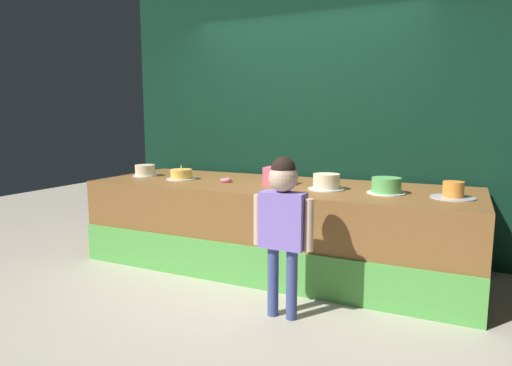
{
  "coord_description": "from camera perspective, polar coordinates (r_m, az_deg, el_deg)",
  "views": [
    {
      "loc": [
        1.58,
        -3.19,
        1.41
      ],
      "look_at": [
        -0.11,
        0.37,
        0.83
      ],
      "focal_mm": 31.01,
      "sensor_mm": 36.0,
      "label": 1
    }
  ],
  "objects": [
    {
      "name": "curtain_backdrop",
      "position": [
        4.8,
        6.19,
        10.12
      ],
      "size": [
        4.23,
        0.08,
        3.12
      ],
      "primitive_type": "cube",
      "color": "black",
      "rests_on": "ground_plane"
    },
    {
      "name": "cake_far_right",
      "position": [
        3.76,
        24.08,
        -1.01
      ],
      "size": [
        0.33,
        0.33,
        0.13
      ],
      "color": "silver",
      "rests_on": "stage_platform"
    },
    {
      "name": "pink_box",
      "position": [
        4.14,
        2.64,
        0.92
      ],
      "size": [
        0.21,
        0.18,
        0.17
      ],
      "primitive_type": "cube",
      "rotation": [
        0.0,
        0.0,
        0.02
      ],
      "color": "#EE6385",
      "rests_on": "stage_platform"
    },
    {
      "name": "child_figure",
      "position": [
        3.07,
        3.49,
        -4.17
      ],
      "size": [
        0.44,
        0.2,
        1.15
      ],
      "color": "#3F4C8C",
      "rests_on": "ground_plane"
    },
    {
      "name": "ground_plane",
      "position": [
        3.83,
        -0.96,
        -13.22
      ],
      "size": [
        12.0,
        12.0,
        0.0
      ],
      "primitive_type": "plane",
      "color": "#BCB29E"
    },
    {
      "name": "cake_far_left",
      "position": [
        4.9,
        -14.12,
        1.56
      ],
      "size": [
        0.26,
        0.26,
        0.12
      ],
      "color": "white",
      "rests_on": "stage_platform"
    },
    {
      "name": "cake_center",
      "position": [
        3.9,
        9.07,
        0.11
      ],
      "size": [
        0.32,
        0.32,
        0.14
      ],
      "color": "silver",
      "rests_on": "stage_platform"
    },
    {
      "name": "cake_right",
      "position": [
        3.8,
        16.46,
        -0.36
      ],
      "size": [
        0.31,
        0.31,
        0.13
      ],
      "color": "white",
      "rests_on": "stage_platform"
    },
    {
      "name": "stage_platform",
      "position": [
        4.25,
        2.71,
        -5.48
      ],
      "size": [
        3.57,
        1.26,
        0.79
      ],
      "color": "brown",
      "rests_on": "ground_plane"
    },
    {
      "name": "cake_left",
      "position": [
        4.56,
        -9.61,
        1.06
      ],
      "size": [
        0.3,
        0.3,
        0.16
      ],
      "color": "silver",
      "rests_on": "stage_platform"
    },
    {
      "name": "donut",
      "position": [
        4.31,
        -3.9,
        0.36
      ],
      "size": [
        0.11,
        0.11,
        0.04
      ],
      "primitive_type": "torus",
      "color": "pink",
      "rests_on": "stage_platform"
    }
  ]
}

